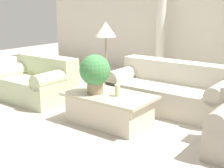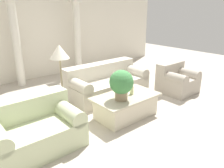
{
  "view_description": "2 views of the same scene",
  "coord_description": "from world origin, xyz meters",
  "px_view_note": "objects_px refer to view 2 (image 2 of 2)",
  "views": [
    {
      "loc": [
        2.85,
        -4.12,
        1.8
      ],
      "look_at": [
        0.01,
        -0.32,
        0.57
      ],
      "focal_mm": 50.0,
      "sensor_mm": 36.0,
      "label": 1
    },
    {
      "loc": [
        -2.78,
        -3.49,
        2.17
      ],
      "look_at": [
        0.05,
        -0.14,
        0.63
      ],
      "focal_mm": 35.0,
      "sensor_mm": 36.0,
      "label": 2
    }
  ],
  "objects_px": {
    "loveseat": "(33,128)",
    "floor_lamp": "(60,55)",
    "potted_plant": "(121,83)",
    "coffee_table": "(126,106)",
    "armchair": "(177,80)",
    "sofa_long": "(106,83)"
  },
  "relations": [
    {
      "from": "potted_plant",
      "to": "armchair",
      "type": "relative_size",
      "value": 0.67
    },
    {
      "from": "loveseat",
      "to": "floor_lamp",
      "type": "height_order",
      "value": "floor_lamp"
    },
    {
      "from": "sofa_long",
      "to": "armchair",
      "type": "bearing_deg",
      "value": -33.39
    },
    {
      "from": "sofa_long",
      "to": "floor_lamp",
      "type": "xyz_separation_m",
      "value": [
        -1.32,
        -0.14,
        0.94
      ]
    },
    {
      "from": "loveseat",
      "to": "potted_plant",
      "type": "distance_m",
      "value": 1.75
    },
    {
      "from": "loveseat",
      "to": "floor_lamp",
      "type": "distance_m",
      "value": 1.61
    },
    {
      "from": "loveseat",
      "to": "potted_plant",
      "type": "bearing_deg",
      "value": -9.21
    },
    {
      "from": "sofa_long",
      "to": "potted_plant",
      "type": "distance_m",
      "value": 1.5
    },
    {
      "from": "sofa_long",
      "to": "coffee_table",
      "type": "relative_size",
      "value": 1.54
    },
    {
      "from": "sofa_long",
      "to": "potted_plant",
      "type": "bearing_deg",
      "value": -116.91
    },
    {
      "from": "potted_plant",
      "to": "floor_lamp",
      "type": "height_order",
      "value": "floor_lamp"
    },
    {
      "from": "potted_plant",
      "to": "coffee_table",
      "type": "bearing_deg",
      "value": 21.37
    },
    {
      "from": "loveseat",
      "to": "sofa_long",
      "type": "bearing_deg",
      "value": 23.46
    },
    {
      "from": "loveseat",
      "to": "potted_plant",
      "type": "relative_size",
      "value": 2.36
    },
    {
      "from": "floor_lamp",
      "to": "armchair",
      "type": "height_order",
      "value": "floor_lamp"
    },
    {
      "from": "coffee_table",
      "to": "sofa_long",
      "type": "bearing_deg",
      "value": 69.82
    },
    {
      "from": "loveseat",
      "to": "armchair",
      "type": "relative_size",
      "value": 1.58
    },
    {
      "from": "coffee_table",
      "to": "armchair",
      "type": "xyz_separation_m",
      "value": [
        2.02,
        0.15,
        0.1
      ]
    },
    {
      "from": "sofa_long",
      "to": "coffee_table",
      "type": "xyz_separation_m",
      "value": [
        -0.44,
        -1.19,
        -0.09
      ]
    },
    {
      "from": "potted_plant",
      "to": "floor_lamp",
      "type": "bearing_deg",
      "value": 120.71
    },
    {
      "from": "floor_lamp",
      "to": "armchair",
      "type": "relative_size",
      "value": 1.65
    },
    {
      "from": "sofa_long",
      "to": "floor_lamp",
      "type": "distance_m",
      "value": 1.62
    }
  ]
}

